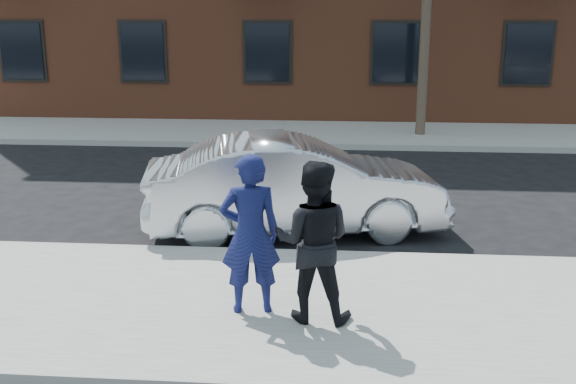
{
  "coord_description": "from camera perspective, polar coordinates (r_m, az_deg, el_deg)",
  "views": [
    {
      "loc": [
        2.37,
        -7.4,
        3.46
      ],
      "look_at": [
        1.74,
        0.4,
        1.32
      ],
      "focal_mm": 42.0,
      "sensor_mm": 36.0,
      "label": 1
    }
  ],
  "objects": [
    {
      "name": "silver_sedan",
      "position": [
        10.58,
        0.61,
        0.53
      ],
      "size": [
        4.9,
        2.51,
        1.54
      ],
      "primitive_type": "imported",
      "rotation": [
        0.0,
        0.0,
        1.77
      ],
      "color": "#B7BABF",
      "rests_on": "ground"
    },
    {
      "name": "man_hoodie",
      "position": [
        7.44,
        -3.22,
        -3.57
      ],
      "size": [
        0.74,
        0.56,
        1.82
      ],
      "rotation": [
        0.0,
        0.0,
        3.34
      ],
      "color": "navy",
      "rests_on": "near_sidewalk"
    },
    {
      "name": "man_peacoat",
      "position": [
        7.26,
        2.15,
        -4.2
      ],
      "size": [
        0.92,
        0.74,
        1.78
      ],
      "rotation": [
        0.0,
        0.0,
        3.06
      ],
      "color": "black",
      "rests_on": "near_sidewalk"
    },
    {
      "name": "near_sidewalk",
      "position": [
        8.26,
        -12.66,
        -9.31
      ],
      "size": [
        50.0,
        3.5,
        0.15
      ],
      "primitive_type": "cube",
      "color": "gray",
      "rests_on": "ground"
    },
    {
      "name": "far_curb",
      "position": [
        17.35,
        -3.31,
        3.99
      ],
      "size": [
        50.0,
        0.1,
        0.15
      ],
      "primitive_type": "cube",
      "color": "#999691",
      "rests_on": "ground"
    },
    {
      "name": "ground",
      "position": [
        8.51,
        -12.14,
        -9.09
      ],
      "size": [
        100.0,
        100.0,
        0.0
      ],
      "primitive_type": "plane",
      "color": "black",
      "rests_on": "ground"
    },
    {
      "name": "near_curb",
      "position": [
        9.86,
        -9.62,
        -5.03
      ],
      "size": [
        50.0,
        0.1,
        0.15
      ],
      "primitive_type": "cube",
      "color": "#999691",
      "rests_on": "ground"
    },
    {
      "name": "far_sidewalk",
      "position": [
        19.11,
        -2.57,
        5.04
      ],
      "size": [
        50.0,
        3.5,
        0.15
      ],
      "primitive_type": "cube",
      "color": "gray",
      "rests_on": "ground"
    }
  ]
}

